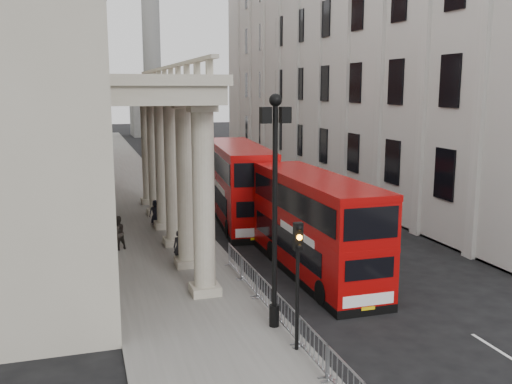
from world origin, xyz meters
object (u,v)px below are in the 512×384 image
Objects in this scene: monument_column at (152,47)px; pedestrian_c at (155,212)px; lamp_post_south at (275,196)px; pedestrian_a at (179,247)px; bus_far at (239,182)px; lamp_post_north at (157,131)px; bus_near at (314,223)px; lamp_post_mid at (190,150)px; traffic_light at (298,263)px; pedestrian_b at (117,233)px.

pedestrian_c is (-8.71, -70.91, -15.08)m from monument_column.
lamp_post_south is 9.69m from pedestrian_a.
pedestrian_a is (-5.29, -8.17, -1.71)m from bus_far.
lamp_post_north is 0.70× the size of bus_far.
pedestrian_a is at bearing 103.14° from lamp_post_south.
pedestrian_c is at bearing 116.93° from bus_near.
lamp_post_mid reaches higher than pedestrian_a.
lamp_post_mid and lamp_post_north have the same top height.
pedestrian_a is (-2.11, 10.62, -2.18)m from traffic_light.
monument_column is at bearing 96.21° from pedestrian_a.
lamp_post_mid is at bearing 87.22° from pedestrian_a.
lamp_post_south is 17.24m from bus_far.
lamp_post_mid is 18.11m from traffic_light.
bus_near is (3.82, -10.58, -2.47)m from lamp_post_mid.
pedestrian_b is 5.90m from pedestrian_c.
pedestrian_c is at bearing 96.60° from traffic_light.
pedestrian_b is at bearing 111.96° from lamp_post_south.
lamp_post_south reaches higher than traffic_light.
pedestrian_a is at bearing -117.00° from bus_far.
bus_near reaches higher than traffic_light.
monument_column is at bearing 85.71° from lamp_post_south.
lamp_post_north is at bearing 90.00° from lamp_post_south.
bus_far is at bearing 13.15° from lamp_post_mid.
pedestrian_c is (-2.21, 19.11, -2.21)m from traffic_light.
bus_near is 6.72× the size of pedestrian_a.
monument_column is 78.46m from pedestrian_b.
bus_near is at bearing -16.20° from pedestrian_a.
lamp_post_north is at bearing 108.08° from bus_far.
traffic_light is 14.82m from pedestrian_b.
monument_column reaches higher than lamp_post_north.
monument_column is at bearing 83.28° from lamp_post_north.
pedestrian_b is (-11.37, -76.18, -14.94)m from monument_column.
bus_near is (3.82, -26.58, -2.47)m from lamp_post_north.
monument_column reaches higher than pedestrian_b.
traffic_light reaches higher than pedestrian_a.
monument_column reaches higher than pedestrian_a.
monument_column is 6.51× the size of lamp_post_south.
traffic_light is at bearing -87.16° from lamp_post_south.
bus_far is (3.28, 16.77, -2.28)m from lamp_post_south.
bus_far reaches higher than pedestrian_c.
lamp_post_north reaches higher than traffic_light.
monument_column is 34.78× the size of pedestrian_c.
lamp_post_south is at bearing 81.29° from pedestrian_b.
pedestrian_b is at bearing -98.49° from monument_column.
bus_far is (-0.53, 11.34, 0.19)m from bus_near.
bus_near reaches higher than pedestrian_b.
monument_column is 91.17m from traffic_light.
lamp_post_south and lamp_post_mid have the same top height.
lamp_post_south is 0.77× the size of bus_near.
traffic_light is 8.35m from bus_near.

